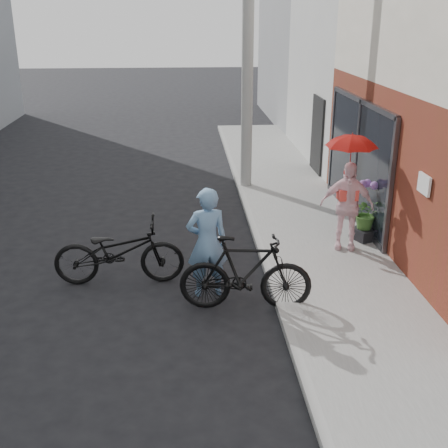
{
  "coord_description": "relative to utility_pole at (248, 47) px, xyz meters",
  "views": [
    {
      "loc": [
        -0.46,
        -7.71,
        4.26
      ],
      "look_at": [
        0.15,
        0.62,
        1.1
      ],
      "focal_mm": 45.0,
      "sensor_mm": 36.0,
      "label": 1
    }
  ],
  "objects": [
    {
      "name": "parasol",
      "position": [
        1.39,
        -4.19,
        -1.35
      ],
      "size": [
        0.88,
        0.88,
        0.77
      ],
      "primitive_type": "imported",
      "color": "red",
      "rests_on": "kimono_woman"
    },
    {
      "name": "utility_pole",
      "position": [
        0.0,
        0.0,
        0.0
      ],
      "size": [
        0.28,
        0.28,
        7.0
      ],
      "primitive_type": "cylinder",
      "color": "#9E9E99",
      "rests_on": "ground"
    },
    {
      "name": "officer",
      "position": [
        -1.23,
        -5.64,
        -2.61
      ],
      "size": [
        0.71,
        0.52,
        1.79
      ],
      "primitive_type": "imported",
      "rotation": [
        0.0,
        0.0,
        3.29
      ],
      "color": "#6891B9",
      "rests_on": "ground"
    },
    {
      "name": "bike_left",
      "position": [
        -2.67,
        -5.12,
        -2.94
      ],
      "size": [
        2.14,
        0.75,
        1.12
      ],
      "primitive_type": "imported",
      "rotation": [
        0.0,
        0.0,
        1.57
      ],
      "color": "black",
      "rests_on": "ground"
    },
    {
      "name": "bike_right",
      "position": [
        -0.68,
        -6.16,
        -2.9
      ],
      "size": [
        2.04,
        0.75,
        1.2
      ],
      "primitive_type": "imported",
      "rotation": [
        0.0,
        0.0,
        1.47
      ],
      "color": "black",
      "rests_on": "ground"
    },
    {
      "name": "planter",
      "position": [
        1.9,
        -3.82,
        -3.27
      ],
      "size": [
        0.55,
        0.55,
        0.22
      ],
      "primitive_type": "cube",
      "rotation": [
        0.0,
        0.0,
        0.4
      ],
      "color": "black",
      "rests_on": "sidewalk"
    },
    {
      "name": "east_building_far",
      "position": [
        6.1,
        10.0,
        0.0
      ],
      "size": [
        8.0,
        8.0,
        7.0
      ],
      "primitive_type": "cube",
      "color": "gray",
      "rests_on": "ground"
    },
    {
      "name": "plaster_building",
      "position": [
        6.1,
        3.0,
        0.0
      ],
      "size": [
        8.0,
        6.0,
        7.0
      ],
      "primitive_type": "cube",
      "color": "silver",
      "rests_on": "ground"
    },
    {
      "name": "potted_plant",
      "position": [
        1.9,
        -3.82,
        -2.85
      ],
      "size": [
        0.57,
        0.49,
        0.63
      ],
      "primitive_type": "imported",
      "color": "#3E6D2B",
      "rests_on": "planter"
    },
    {
      "name": "curb",
      "position": [
        -0.16,
        -4.0,
        -3.44
      ],
      "size": [
        0.12,
        24.0,
        0.12
      ],
      "primitive_type": "cube",
      "color": "#9E9E99",
      "rests_on": "ground"
    },
    {
      "name": "sidewalk",
      "position": [
        1.0,
        -4.0,
        -3.44
      ],
      "size": [
        2.2,
        24.0,
        0.12
      ],
      "primitive_type": "cube",
      "color": "gray",
      "rests_on": "ground"
    },
    {
      "name": "kimono_woman",
      "position": [
        1.39,
        -4.19,
        -2.56
      ],
      "size": [
        1.04,
        0.64,
        1.65
      ],
      "primitive_type": "imported",
      "rotation": [
        0.0,
        0.0,
        -0.26
      ],
      "color": "#FDD4DC",
      "rests_on": "sidewalk"
    },
    {
      "name": "ground",
      "position": [
        -1.1,
        -6.0,
        -3.5
      ],
      "size": [
        80.0,
        80.0,
        0.0
      ],
      "primitive_type": "plane",
      "color": "black",
      "rests_on": "ground"
    }
  ]
}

